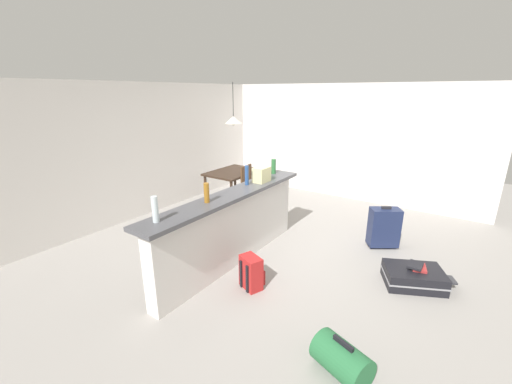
% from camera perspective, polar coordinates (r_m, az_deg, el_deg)
% --- Properties ---
extents(ground_plane, '(13.00, 13.00, 0.05)m').
position_cam_1_polar(ground_plane, '(5.03, 4.98, -10.43)').
color(ground_plane, gray).
extents(wall_back, '(6.60, 0.10, 2.50)m').
position_cam_1_polar(wall_back, '(6.58, -18.61, 7.21)').
color(wall_back, silver).
rests_on(wall_back, ground_plane).
extents(wall_right, '(0.10, 6.00, 2.50)m').
position_cam_1_polar(wall_right, '(7.44, 15.04, 8.62)').
color(wall_right, silver).
rests_on(wall_right, ground_plane).
extents(partition_half_wall, '(2.80, 0.20, 0.99)m').
position_cam_1_polar(partition_half_wall, '(4.45, -4.21, -6.91)').
color(partition_half_wall, silver).
rests_on(partition_half_wall, ground_plane).
extents(bar_countertop, '(2.96, 0.40, 0.05)m').
position_cam_1_polar(bar_countertop, '(4.26, -4.37, -0.55)').
color(bar_countertop, '#4C4C51').
rests_on(bar_countertop, partition_half_wall).
extents(bottle_clear, '(0.07, 0.07, 0.28)m').
position_cam_1_polar(bottle_clear, '(3.43, -17.61, -2.97)').
color(bottle_clear, silver).
rests_on(bottle_clear, bar_countertop).
extents(bottle_amber, '(0.07, 0.07, 0.24)m').
position_cam_1_polar(bottle_amber, '(3.90, -8.83, -0.15)').
color(bottle_amber, '#9E661E').
rests_on(bottle_amber, bar_countertop).
extents(bottle_blue, '(0.06, 0.06, 0.29)m').
position_cam_1_polar(bottle_blue, '(4.59, -1.67, 3.00)').
color(bottle_blue, '#284C89').
rests_on(bottle_blue, bar_countertop).
extents(bottle_green, '(0.07, 0.07, 0.24)m').
position_cam_1_polar(bottle_green, '(5.24, 3.16, 4.60)').
color(bottle_green, '#2D6B38').
rests_on(bottle_green, bar_countertop).
extents(grocery_bag, '(0.26, 0.18, 0.22)m').
position_cam_1_polar(grocery_bag, '(4.75, 1.00, 3.13)').
color(grocery_bag, beige).
rests_on(grocery_bag, bar_countertop).
extents(dining_table, '(1.10, 0.80, 0.74)m').
position_cam_1_polar(dining_table, '(6.69, -4.11, 2.94)').
color(dining_table, '#332319').
rests_on(dining_table, ground_plane).
extents(dining_chair_near_partition, '(0.45, 0.45, 0.93)m').
position_cam_1_polar(dining_chair_near_partition, '(6.38, -0.97, 1.02)').
color(dining_chair_near_partition, '#4C331E').
rests_on(dining_chair_near_partition, ground_plane).
extents(pendant_lamp, '(0.34, 0.34, 0.83)m').
position_cam_1_polar(pendant_lamp, '(6.50, -4.05, 12.75)').
color(pendant_lamp, black).
extents(suitcase_flat_black, '(0.74, 0.89, 0.22)m').
position_cam_1_polar(suitcase_flat_black, '(4.58, 26.37, -13.45)').
color(suitcase_flat_black, black).
rests_on(suitcase_flat_black, ground_plane).
extents(duffel_bag_green, '(0.45, 0.55, 0.34)m').
position_cam_1_polar(duffel_bag_green, '(3.15, 15.06, -26.92)').
color(duffel_bag_green, '#286B3D').
rests_on(duffel_bag_green, ground_plane).
extents(backpack_red, '(0.31, 0.33, 0.42)m').
position_cam_1_polar(backpack_red, '(4.04, -0.80, -14.24)').
color(backpack_red, red).
rests_on(backpack_red, ground_plane).
extents(suitcase_upright_navy, '(0.45, 0.50, 0.67)m').
position_cam_1_polar(suitcase_upright_navy, '(5.33, 21.89, -5.85)').
color(suitcase_upright_navy, '#1E284C').
rests_on(suitcase_upright_navy, ground_plane).
extents(book_stack, '(0.26, 0.23, 0.06)m').
position_cam_1_polar(book_stack, '(4.55, 26.89, -11.77)').
color(book_stack, '#AD2D2D').
rests_on(book_stack, suitcase_flat_black).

